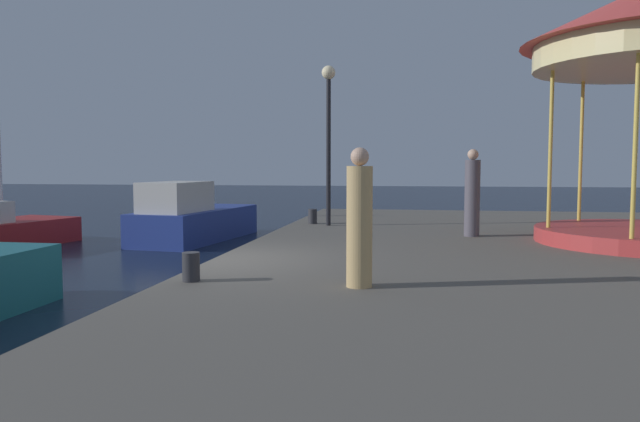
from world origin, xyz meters
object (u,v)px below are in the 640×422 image
object	(u,v)px
bollard_center	(191,267)
person_by_the_water	(472,195)
person_far_corner	(359,222)
motorboat_blue	(192,219)
lamp_post_mid_promenade	(329,116)
bollard_north	(313,216)

from	to	relation	value
bollard_center	person_by_the_water	distance (m)	7.45
person_far_corner	person_by_the_water	world-z (taller)	person_by_the_water
person_far_corner	person_by_the_water	distance (m)	6.39
bollard_center	person_far_corner	size ratio (longest dim) A/B	0.22
person_by_the_water	motorboat_blue	bearing A→B (deg)	152.60
lamp_post_mid_promenade	person_far_corner	distance (m)	8.38
lamp_post_mid_promenade	person_by_the_water	world-z (taller)	lamp_post_mid_promenade
motorboat_blue	bollard_center	world-z (taller)	motorboat_blue
bollard_center	lamp_post_mid_promenade	bearing A→B (deg)	84.82
bollard_north	motorboat_blue	bearing A→B (deg)	154.93
bollard_north	person_by_the_water	xyz separation A→B (m)	(4.03, -2.30, 0.72)
lamp_post_mid_promenade	person_by_the_water	size ratio (longest dim) A/B	2.14
lamp_post_mid_promenade	bollard_center	xyz separation A→B (m)	(-0.72, -7.97, -2.66)
bollard_north	person_by_the_water	bearing A→B (deg)	-29.73
person_far_corner	person_by_the_water	xyz separation A→B (m)	(1.94, 6.08, 0.06)
bollard_north	bollard_center	distance (m)	8.38
bollard_center	person_by_the_water	world-z (taller)	person_by_the_water
lamp_post_mid_promenade	bollard_north	distance (m)	2.74
motorboat_blue	bollard_north	bearing A→B (deg)	-25.07
motorboat_blue	person_far_corner	bearing A→B (deg)	-58.71
lamp_post_mid_promenade	bollard_north	bearing A→B (deg)	140.65
motorboat_blue	person_by_the_water	distance (m)	9.32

